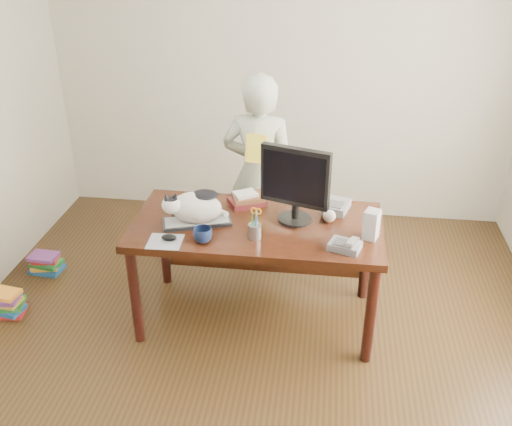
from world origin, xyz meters
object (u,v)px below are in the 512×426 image
at_px(book_stack, 247,199).
at_px(book_pile_b, 46,263).
at_px(phone, 346,245).
at_px(speaker, 371,225).
at_px(monitor, 295,181).
at_px(keyboard, 197,222).
at_px(desk, 259,237).
at_px(book_pile_a, 6,304).
at_px(baseball, 329,216).
at_px(mouse, 169,237).
at_px(pen_cup, 255,229).
at_px(coffee_mug, 203,235).
at_px(cat, 194,207).
at_px(person, 259,175).
at_px(calculator, 336,206).

distance_m(book_stack, book_pile_b, 1.77).
bearing_deg(phone, speaker, 63.76).
distance_m(monitor, speaker, 0.54).
bearing_deg(keyboard, desk, 1.05).
distance_m(desk, book_pile_a, 1.85).
distance_m(baseball, book_stack, 0.58).
bearing_deg(mouse, speaker, 6.41).
xyz_separation_m(pen_cup, book_pile_b, (-1.73, 0.53, -0.74)).
bearing_deg(coffee_mug, book_pile_b, 156.51).
bearing_deg(book_pile_b, speaker, -10.37).
relative_size(desk, phone, 7.56).
xyz_separation_m(cat, mouse, (-0.11, -0.22, -0.10)).
distance_m(mouse, book_pile_b, 1.54).
bearing_deg(mouse, monitor, 22.24).
xyz_separation_m(coffee_mug, person, (0.22, 0.97, -0.02)).
bearing_deg(pen_cup, cat, 163.15).
bearing_deg(book_pile_b, book_stack, -3.32).
relative_size(speaker, person, 0.12).
xyz_separation_m(cat, speaker, (1.10, -0.03, -0.03)).
xyz_separation_m(phone, book_pile_b, (-2.28, 0.60, -0.71)).
relative_size(monitor, book_pile_a, 1.87).
bearing_deg(book_pile_b, keyboard, -16.84).
height_order(mouse, coffee_mug, coffee_mug).
height_order(cat, book_pile_a, cat).
bearing_deg(desk, pen_cup, -87.84).
bearing_deg(keyboard, baseball, -9.17).
bearing_deg(mouse, book_stack, 50.87).
bearing_deg(coffee_mug, cat, 115.26).
height_order(speaker, calculator, speaker).
height_order(cat, book_pile_b, cat).
xyz_separation_m(book_stack, book_pile_b, (-1.62, 0.09, -0.72)).
xyz_separation_m(keyboard, baseball, (0.84, 0.13, 0.03)).
bearing_deg(cat, pen_cup, -35.15).
height_order(keyboard, cat, cat).
bearing_deg(coffee_mug, book_stack, 69.63).
bearing_deg(desk, speaker, -13.70).
bearing_deg(desk, monitor, -6.24).
relative_size(book_stack, calculator, 1.20).
distance_m(coffee_mug, speaker, 1.02).
bearing_deg(keyboard, book_pile_b, 144.86).
relative_size(speaker, book_pile_a, 0.69).
bearing_deg(phone, monitor, 155.71).
bearing_deg(mouse, pen_cup, 8.75).
distance_m(desk, phone, 0.67).
height_order(phone, book_pile_a, phone).
xyz_separation_m(person, book_pile_b, (-1.65, -0.35, -0.70)).
distance_m(cat, book_pile_a, 1.58).
xyz_separation_m(desk, keyboard, (-0.38, -0.13, 0.16)).
bearing_deg(cat, book_stack, 28.97).
height_order(cat, pen_cup, cat).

